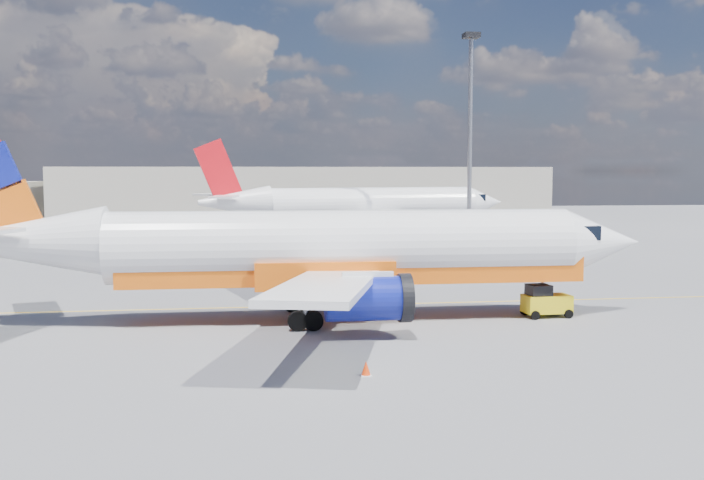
{
  "coord_description": "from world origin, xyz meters",
  "views": [
    {
      "loc": [
        -3.91,
        -39.65,
        7.42
      ],
      "look_at": [
        2.17,
        4.43,
        3.5
      ],
      "focal_mm": 40.0,
      "sensor_mm": 36.0,
      "label": 1
    }
  ],
  "objects": [
    {
      "name": "traffic_cone",
      "position": [
        0.4,
        -12.07,
        0.27
      ],
      "size": [
        0.39,
        0.39,
        0.55
      ],
      "color": "white",
      "rests_on": "ground"
    },
    {
      "name": "ground",
      "position": [
        0.0,
        0.0,
        0.0
      ],
      "size": [
        240.0,
        240.0,
        0.0
      ],
      "primitive_type": "plane",
      "color": "slate",
      "rests_on": "ground"
    },
    {
      "name": "terminal_main",
      "position": [
        5.0,
        75.0,
        4.0
      ],
      "size": [
        70.0,
        14.0,
        8.0
      ],
      "primitive_type": "cube",
      "color": "#B2AA99",
      "rests_on": "ground"
    },
    {
      "name": "gse_tug",
      "position": [
        11.25,
        -1.88,
        0.79
      ],
      "size": [
        2.43,
        1.59,
        1.67
      ],
      "rotation": [
        0.0,
        0.0,
        0.06
      ],
      "color": "black",
      "rests_on": "ground"
    },
    {
      "name": "main_jet",
      "position": [
        -0.14,
        -1.23,
        3.5
      ],
      "size": [
        34.61,
        27.41,
        10.5
      ],
      "rotation": [
        0.0,
        0.0,
        -0.01
      ],
      "color": "white",
      "rests_on": "ground"
    },
    {
      "name": "taxi_line",
      "position": [
        0.0,
        3.0,
        0.01
      ],
      "size": [
        70.0,
        0.15,
        0.01
      ],
      "primitive_type": "cube",
      "color": "yellow",
      "rests_on": "ground"
    },
    {
      "name": "floodlight_mast",
      "position": [
        18.64,
        37.13,
        12.64
      ],
      "size": [
        1.54,
        1.54,
        21.08
      ],
      "color": "gray",
      "rests_on": "ground"
    },
    {
      "name": "second_jet",
      "position": [
        9.1,
        45.14,
        3.59
      ],
      "size": [
        35.67,
        27.56,
        10.76
      ],
      "rotation": [
        0.0,
        0.0,
        0.2
      ],
      "color": "white",
      "rests_on": "ground"
    }
  ]
}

